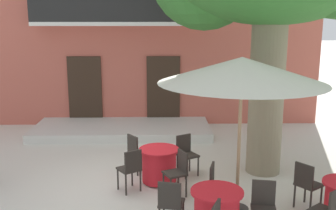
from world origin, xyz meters
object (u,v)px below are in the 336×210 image
object	(u,v)px
cafe_chair_near_tree_3	(131,167)
cafe_chair_near_tree_1	(186,152)
cafe_chair_front_3	(171,202)
cafe_chair_near_tree_2	(137,151)
cafe_chair_middle_0	(329,210)
cafe_chair_front_1	(263,205)
cafe_table_near_tree	(159,165)
cafe_chair_middle_3	(307,182)
cafe_chair_near_tree_0	(178,170)
cafe_umbrella	(242,71)
cafe_chair_front_2	(217,185)

from	to	relation	value
cafe_chair_near_tree_3	cafe_chair_near_tree_1	bearing A→B (deg)	38.03
cafe_chair_front_3	cafe_chair_near_tree_2	bearing A→B (deg)	105.26
cafe_chair_middle_0	cafe_chair_front_1	bearing A→B (deg)	168.79
cafe_table_near_tree	cafe_chair_near_tree_1	distance (m)	0.77
cafe_chair_middle_3	cafe_chair_front_1	size ratio (longest dim) A/B	1.00
cafe_chair_near_tree_3	cafe_chair_front_1	distance (m)	2.85
cafe_table_near_tree	cafe_chair_middle_3	distance (m)	3.03
cafe_chair_near_tree_0	cafe_chair_front_3	size ratio (longest dim) A/B	1.00
cafe_chair_near_tree_1	cafe_chair_near_tree_3	bearing A→B (deg)	-141.97
cafe_chair_middle_0	cafe_chair_front_1	world-z (taller)	same
cafe_table_near_tree	cafe_umbrella	xyz separation A→B (m)	(1.42, -1.40, 2.22)
cafe_table_near_tree	cafe_chair_near_tree_0	distance (m)	0.77
cafe_chair_near_tree_3	cafe_chair_front_2	world-z (taller)	same
cafe_chair_front_3	cafe_umbrella	distance (m)	2.51
cafe_chair_front_2	cafe_umbrella	xyz separation A→B (m)	(0.36, -0.00, 2.08)
cafe_chair_near_tree_3	cafe_umbrella	world-z (taller)	cafe_umbrella
cafe_chair_front_3	cafe_chair_middle_3	bearing A→B (deg)	16.13
cafe_chair_near_tree_2	cafe_chair_middle_0	world-z (taller)	same
cafe_chair_near_tree_2	cafe_chair_front_2	bearing A→B (deg)	-50.96
cafe_chair_near_tree_0	cafe_chair_middle_3	bearing A→B (deg)	-15.99
cafe_chair_near_tree_0	cafe_chair_near_tree_2	xyz separation A→B (m)	(-0.90, 1.20, 0.00)
cafe_table_near_tree	cafe_chair_front_2	world-z (taller)	cafe_chair_front_2
cafe_chair_near_tree_0	cafe_chair_middle_0	distance (m)	2.88
cafe_chair_near_tree_3	cafe_umbrella	xyz separation A→B (m)	(2.00, -0.92, 2.08)
cafe_chair_middle_3	cafe_umbrella	size ratio (longest dim) A/B	0.31
cafe_chair_front_1	cafe_chair_near_tree_0	bearing A→B (deg)	130.18
cafe_chair_near_tree_2	cafe_umbrella	distance (m)	3.45
cafe_chair_middle_3	cafe_chair_front_2	size ratio (longest dim) A/B	1.00
cafe_chair_middle_0	cafe_table_near_tree	bearing A→B (deg)	138.14
cafe_chair_near_tree_3	cafe_chair_front_2	xyz separation A→B (m)	(1.64, -0.91, 0.00)
cafe_chair_middle_0	cafe_chair_front_3	xyz separation A→B (m)	(-2.48, 0.35, 0.00)
cafe_chair_front_1	cafe_chair_near_tree_1	bearing A→B (deg)	112.25
cafe_chair_front_2	cafe_umbrella	bearing A→B (deg)	-0.37
cafe_chair_middle_3	cafe_table_near_tree	bearing A→B (deg)	154.10
cafe_umbrella	cafe_chair_near_tree_0	bearing A→B (deg)	144.27
cafe_chair_near_tree_1	cafe_chair_front_3	distance (m)	2.53
cafe_chair_front_3	cafe_umbrella	xyz separation A→B (m)	(1.23, 0.65, 2.08)
cafe_chair_near_tree_2	cafe_chair_near_tree_3	size ratio (longest dim) A/B	1.00
cafe_chair_near_tree_1	cafe_chair_middle_3	bearing A→B (deg)	-39.91
cafe_chair_near_tree_2	cafe_umbrella	bearing A→B (deg)	-45.11
cafe_table_near_tree	cafe_chair_front_1	distance (m)	2.78
cafe_chair_near_tree_0	cafe_chair_near_tree_2	size ratio (longest dim) A/B	1.00
cafe_chair_near_tree_0	cafe_chair_near_tree_3	bearing A→B (deg)	170.12
cafe_chair_near_tree_0	cafe_chair_middle_0	bearing A→B (deg)	-37.28
cafe_chair_near_tree_3	cafe_chair_middle_0	size ratio (longest dim) A/B	1.00
cafe_chair_near_tree_3	cafe_chair_middle_3	size ratio (longest dim) A/B	1.00
cafe_umbrella	cafe_chair_near_tree_3	bearing A→B (deg)	155.39
cafe_chair_front_2	cafe_chair_front_3	world-z (taller)	same
cafe_chair_front_2	cafe_umbrella	world-z (taller)	cafe_umbrella
cafe_chair_near_tree_2	cafe_chair_middle_3	distance (m)	3.74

